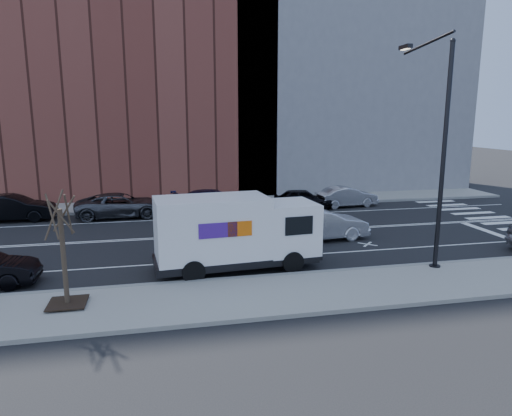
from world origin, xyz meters
name	(u,v)px	position (x,y,z in m)	size (l,w,h in m)	color
ground	(236,234)	(0.00, 0.00, 0.00)	(120.00, 120.00, 0.00)	black
sidewalk_near	(278,295)	(0.00, -8.80, 0.07)	(44.00, 3.60, 0.15)	gray
sidewalk_far	(216,203)	(0.00, 8.80, 0.07)	(44.00, 3.60, 0.15)	gray
curb_near	(267,277)	(0.00, -7.00, 0.08)	(44.00, 0.25, 0.17)	gray
curb_far	(219,208)	(0.00, 7.00, 0.08)	(44.00, 0.25, 0.17)	gray
crosswalk	(496,220)	(16.00, 0.00, 0.00)	(3.00, 14.00, 0.01)	white
road_markings	(236,234)	(0.00, 0.00, 0.00)	(40.00, 8.60, 0.01)	white
bldg_brick	(100,53)	(-8.00, 15.60, 11.00)	(26.00, 10.00, 22.00)	brown
bldg_concrete	(342,36)	(12.00, 15.60, 13.00)	(20.00, 10.00, 26.00)	slate
streetlight	(437,145)	(7.00, -6.91, 5.08)	(0.44, 4.02, 9.34)	black
street_tree	(64,267)	(-7.00, -8.40, 1.45)	(1.20, 1.20, 3.75)	black
fedex_van	(236,231)	(-0.97, -5.60, 1.60)	(6.85, 2.81, 3.06)	black
far_parked_b	(13,208)	(-12.59, 5.93, 0.79)	(1.68, 4.81, 1.58)	black
far_parked_c	(121,205)	(-6.32, 5.68, 0.75)	(2.50, 5.43, 1.51)	#44454B
far_parked_d	(215,202)	(-0.46, 5.43, 0.79)	(2.20, 5.41, 1.57)	navy
far_parked_e	(303,199)	(5.59, 5.82, 0.69)	(1.62, 4.02, 1.37)	black
far_parked_f	(347,197)	(8.80, 5.89, 0.71)	(1.49, 4.29, 1.41)	#ABABB0
driving_sedan	(320,224)	(4.00, -1.97, 0.81)	(1.70, 4.89, 1.61)	silver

